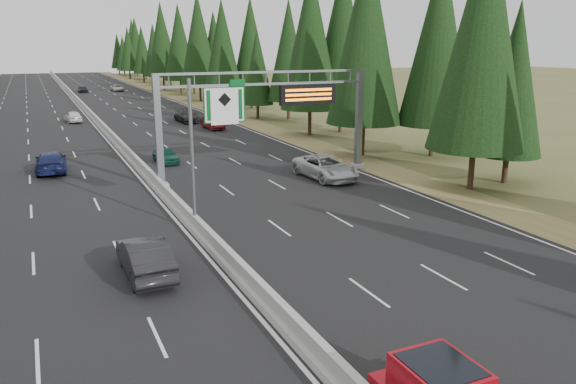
# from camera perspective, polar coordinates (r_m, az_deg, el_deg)

# --- Properties ---
(road) EXTENTS (32.00, 260.00, 0.08)m
(road) POSITION_cam_1_polar(r_m,az_deg,el_deg) (83.97, -19.49, 7.32)
(road) COLOR black
(road) RESTS_ON ground
(shoulder_right) EXTENTS (3.60, 260.00, 0.06)m
(shoulder_right) POSITION_cam_1_polar(r_m,az_deg,el_deg) (87.34, -7.70, 8.28)
(shoulder_right) COLOR olive
(shoulder_right) RESTS_ON ground
(median_barrier) EXTENTS (0.70, 260.00, 0.85)m
(median_barrier) POSITION_cam_1_polar(r_m,az_deg,el_deg) (83.92, -19.51, 7.57)
(median_barrier) COLOR gray
(median_barrier) RESTS_ON road
(sign_gantry) EXTENTS (16.75, 0.98, 7.80)m
(sign_gantry) POSITION_cam_1_polar(r_m,az_deg,el_deg) (41.53, -1.34, 8.60)
(sign_gantry) COLOR slate
(sign_gantry) RESTS_ON road
(hov_sign_pole) EXTENTS (2.80, 0.50, 8.00)m
(hov_sign_pole) POSITION_cam_1_polar(r_m,az_deg,el_deg) (29.57, -8.65, 4.84)
(hov_sign_pole) COLOR slate
(hov_sign_pole) RESTS_ON road
(tree_row_right) EXTENTS (12.17, 241.00, 18.79)m
(tree_row_right) POSITION_cam_1_polar(r_m,az_deg,el_deg) (80.39, -3.22, 14.55)
(tree_row_right) COLOR black
(tree_row_right) RESTS_ON ground
(silver_minivan) EXTENTS (3.18, 6.24, 1.69)m
(silver_minivan) POSITION_cam_1_polar(r_m,az_deg,el_deg) (41.67, 3.83, 2.53)
(silver_minivan) COLOR silver
(silver_minivan) RESTS_ON road
(car_ahead_green) EXTENTS (1.80, 3.87, 1.28)m
(car_ahead_green) POSITION_cam_1_polar(r_m,az_deg,el_deg) (48.31, -12.31, 3.68)
(car_ahead_green) COLOR #125138
(car_ahead_green) RESTS_ON road
(car_ahead_dkred) EXTENTS (1.82, 4.49, 1.45)m
(car_ahead_dkred) POSITION_cam_1_polar(r_m,az_deg,el_deg) (66.79, -7.66, 6.97)
(car_ahead_dkred) COLOR #5A0C13
(car_ahead_dkred) RESTS_ON road
(car_ahead_dkgrey) EXTENTS (2.56, 5.63, 1.60)m
(car_ahead_dkgrey) POSITION_cam_1_polar(r_m,az_deg,el_deg) (73.35, -10.22, 7.62)
(car_ahead_dkgrey) COLOR black
(car_ahead_dkgrey) RESTS_ON road
(car_ahead_white) EXTENTS (2.40, 4.80, 1.31)m
(car_ahead_white) POSITION_cam_1_polar(r_m,az_deg,el_deg) (126.24, -16.97, 10.07)
(car_ahead_white) COLOR silver
(car_ahead_white) RESTS_ON road
(car_ahead_far) EXTENTS (1.91, 4.17, 1.38)m
(car_ahead_far) POSITION_cam_1_polar(r_m,az_deg,el_deg) (124.78, -20.13, 9.79)
(car_ahead_far) COLOR black
(car_ahead_far) RESTS_ON road
(car_onc_near) EXTENTS (1.82, 5.01, 1.64)m
(car_onc_near) POSITION_cam_1_polar(r_m,az_deg,el_deg) (25.02, -14.33, -6.40)
(car_onc_near) COLOR black
(car_onc_near) RESTS_ON road
(car_onc_blue) EXTENTS (2.56, 5.66, 1.61)m
(car_onc_blue) POSITION_cam_1_polar(r_m,az_deg,el_deg) (47.41, -22.94, 2.84)
(car_onc_blue) COLOR navy
(car_onc_blue) RESTS_ON road
(car_onc_white) EXTENTS (2.12, 4.47, 1.48)m
(car_onc_white) POSITION_cam_1_polar(r_m,az_deg,el_deg) (77.10, -20.99, 7.17)
(car_onc_white) COLOR silver
(car_onc_white) RESTS_ON road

